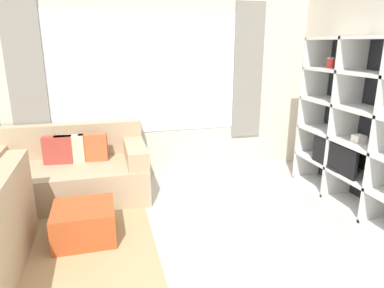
# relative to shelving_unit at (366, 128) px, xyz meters

# --- Properties ---
(wall_back) EXTENTS (5.95, 0.11, 2.70)m
(wall_back) POSITION_rel_shelving_unit_xyz_m (-2.20, 1.66, 0.41)
(wall_back) COLOR beige
(wall_back) RESTS_ON ground_plane
(wall_right) EXTENTS (0.07, 4.34, 2.70)m
(wall_right) POSITION_rel_shelving_unit_xyz_m (0.21, 0.06, 0.40)
(wall_right) COLOR beige
(wall_right) RESTS_ON ground_plane
(area_rug) EXTENTS (2.08, 1.78, 0.01)m
(area_rug) POSITION_rel_shelving_unit_xyz_m (-3.43, 0.04, -0.95)
(area_rug) COLOR tan
(area_rug) RESTS_ON ground_plane
(shelving_unit) EXTENTS (0.42, 2.01, 1.92)m
(shelving_unit) POSITION_rel_shelving_unit_xyz_m (0.00, 0.00, 0.00)
(shelving_unit) COLOR #232328
(shelving_unit) RESTS_ON ground_plane
(couch_main) EXTENTS (1.87, 0.99, 0.86)m
(couch_main) POSITION_rel_shelving_unit_xyz_m (-3.25, 1.13, -0.63)
(couch_main) COLOR tan
(couch_main) RESTS_ON ground_plane
(ottoman) EXTENTS (0.58, 0.54, 0.35)m
(ottoman) POSITION_rel_shelving_unit_xyz_m (-3.04, 0.08, -0.78)
(ottoman) COLOR #B74C23
(ottoman) RESTS_ON ground_plane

